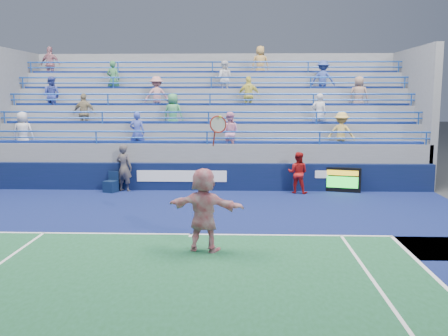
{
  "coord_description": "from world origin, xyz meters",
  "views": [
    {
      "loc": [
        1.36,
        -13.24,
        3.81
      ],
      "look_at": [
        0.82,
        2.5,
        1.5
      ],
      "focal_mm": 40.0,
      "sensor_mm": 36.0,
      "label": 1
    }
  ],
  "objects_px": {
    "tennis_player": "(204,209)",
    "serve_speed_board": "(343,180)",
    "line_judge": "(124,168)",
    "judge_chair": "(111,186)",
    "ball_girl": "(298,173)"
  },
  "relations": [
    {
      "from": "serve_speed_board",
      "to": "line_judge",
      "type": "distance_m",
      "value": 8.66
    },
    {
      "from": "serve_speed_board",
      "to": "judge_chair",
      "type": "xyz_separation_m",
      "value": [
        -9.14,
        -0.3,
        -0.23
      ]
    },
    {
      "from": "judge_chair",
      "to": "line_judge",
      "type": "distance_m",
      "value": 0.87
    },
    {
      "from": "line_judge",
      "to": "ball_girl",
      "type": "height_order",
      "value": "line_judge"
    },
    {
      "from": "judge_chair",
      "to": "ball_girl",
      "type": "xyz_separation_m",
      "value": [
        7.35,
        0.04,
        0.55
      ]
    },
    {
      "from": "serve_speed_board",
      "to": "line_judge",
      "type": "bearing_deg",
      "value": -179.6
    },
    {
      "from": "serve_speed_board",
      "to": "ball_girl",
      "type": "relative_size",
      "value": 0.87
    },
    {
      "from": "tennis_player",
      "to": "serve_speed_board",
      "type": "bearing_deg",
      "value": 57.32
    },
    {
      "from": "serve_speed_board",
      "to": "tennis_player",
      "type": "distance_m",
      "value": 9.1
    },
    {
      "from": "ball_girl",
      "to": "judge_chair",
      "type": "bearing_deg",
      "value": 17.48
    },
    {
      "from": "serve_speed_board",
      "to": "line_judge",
      "type": "relative_size",
      "value": 0.75
    },
    {
      "from": "line_judge",
      "to": "serve_speed_board",
      "type": "bearing_deg",
      "value": -159.99
    },
    {
      "from": "judge_chair",
      "to": "tennis_player",
      "type": "distance_m",
      "value": 8.52
    },
    {
      "from": "judge_chair",
      "to": "tennis_player",
      "type": "relative_size",
      "value": 0.24
    },
    {
      "from": "line_judge",
      "to": "ball_girl",
      "type": "bearing_deg",
      "value": -162.13
    }
  ]
}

